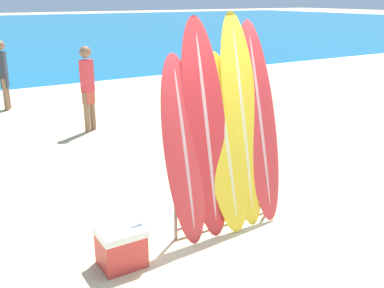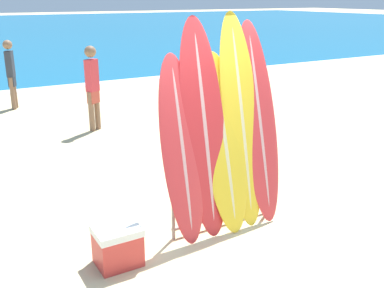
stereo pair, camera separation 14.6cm
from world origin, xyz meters
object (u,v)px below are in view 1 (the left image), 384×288
at_px(person_near_water, 3,73).
at_px(surfboard_slot_0, 184,151).
at_px(surfboard_slot_2, 225,143).
at_px(person_mid_beach, 88,86).
at_px(surfboard_rack, 226,192).
at_px(surfboard_slot_4, 259,122).
at_px(cooler_box, 121,246).
at_px(surfboard_slot_1, 206,129).
at_px(surfboard_slot_3, 242,121).

bearing_deg(person_near_water, surfboard_slot_0, -151.53).
relative_size(surfboard_slot_2, person_mid_beach, 1.20).
bearing_deg(surfboard_slot_2, surfboard_slot_0, -179.22).
distance_m(surfboard_slot_2, person_mid_beach, 4.81).
bearing_deg(surfboard_rack, surfboard_slot_2, 94.65).
bearing_deg(person_mid_beach, surfboard_slot_4, -113.60).
bearing_deg(cooler_box, surfboard_slot_4, 7.00).
bearing_deg(person_mid_beach, surfboard_slot_2, -120.11).
bearing_deg(surfboard_slot_4, surfboard_slot_0, -177.34).
bearing_deg(person_near_water, surfboard_rack, -147.31).
relative_size(surfboard_rack, surfboard_slot_2, 0.69).
xyz_separation_m(surfboard_slot_0, person_mid_beach, (0.53, 4.82, -0.10)).
bearing_deg(surfboard_rack, person_mid_beach, 90.58).
distance_m(surfboard_slot_1, surfboard_slot_2, 0.33).
distance_m(surfboard_slot_3, person_near_water, 7.78).
distance_m(surfboard_slot_2, person_near_water, 7.78).
distance_m(surfboard_slot_0, cooler_box, 1.24).
relative_size(surfboard_slot_2, cooler_box, 4.50).
height_order(surfboard_slot_2, person_near_water, surfboard_slot_2).
relative_size(person_near_water, cooler_box, 3.63).
height_order(surfboard_slot_3, cooler_box, surfboard_slot_3).
height_order(surfboard_rack, surfboard_slot_3, surfboard_slot_3).
bearing_deg(cooler_box, person_mid_beach, 74.29).
relative_size(surfboard_rack, surfboard_slot_3, 0.57).
bearing_deg(surfboard_slot_3, surfboard_slot_2, -170.12).
distance_m(surfboard_slot_1, cooler_box, 1.60).
bearing_deg(person_near_water, surfboard_slot_1, -149.18).
xyz_separation_m(surfboard_rack, person_mid_beach, (-0.05, 4.85, 0.52)).
height_order(surfboard_slot_1, surfboard_slot_4, surfboard_slot_1).
bearing_deg(surfboard_slot_0, surfboard_slot_1, 6.60).
distance_m(surfboard_slot_0, surfboard_slot_2, 0.58).
bearing_deg(person_mid_beach, surfboard_slot_3, -116.73).
xyz_separation_m(surfboard_slot_1, cooler_box, (-1.20, -0.23, -1.04)).
bearing_deg(cooler_box, surfboard_slot_1, 10.89).
xyz_separation_m(surfboard_slot_0, surfboard_slot_3, (0.86, 0.06, 0.21)).
bearing_deg(surfboard_slot_1, person_near_water, 96.99).
bearing_deg(cooler_box, person_near_water, 88.14).
xyz_separation_m(surfboard_rack, surfboard_slot_4, (0.54, 0.08, 0.79)).
relative_size(surfboard_slot_2, surfboard_slot_3, 0.83).
relative_size(surfboard_slot_4, person_mid_beach, 1.39).
bearing_deg(person_mid_beach, person_near_water, 81.26).
height_order(surfboard_slot_3, person_near_water, surfboard_slot_3).
xyz_separation_m(surfboard_rack, surfboard_slot_0, (-0.58, 0.03, 0.63)).
bearing_deg(surfboard_slot_2, surfboard_rack, -85.35).
bearing_deg(surfboard_slot_2, surfboard_slot_3, 9.88).
relative_size(person_near_water, person_mid_beach, 0.97).
height_order(surfboard_slot_0, cooler_box, surfboard_slot_0).
bearing_deg(surfboard_rack, person_near_water, 98.86).
height_order(surfboard_slot_0, surfboard_slot_4, surfboard_slot_4).
bearing_deg(surfboard_slot_2, cooler_box, -172.12).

